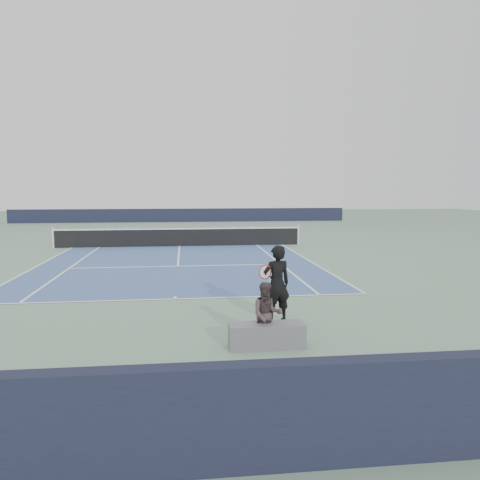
{
  "coord_description": "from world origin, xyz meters",
  "views": [
    {
      "loc": [
        0.31,
        -24.65,
        3.07
      ],
      "look_at": [
        2.37,
        -7.16,
        1.1
      ],
      "focal_mm": 35.0,
      "sensor_mm": 36.0,
      "label": 1
    }
  ],
  "objects": [
    {
      "name": "ground",
      "position": [
        0.0,
        0.0,
        0.0
      ],
      "size": [
        80.0,
        80.0,
        0.0
      ],
      "primitive_type": "plane",
      "color": "slate"
    },
    {
      "name": "tennis_ball",
      "position": [
        2.87,
        -15.02,
        0.03
      ],
      "size": [
        0.06,
        0.06,
        0.06
      ],
      "primitive_type": "sphere",
      "color": "#CADD2D",
      "rests_on": "ground"
    },
    {
      "name": "tennis_player",
      "position": [
        2.37,
        -14.33,
        0.89
      ],
      "size": [
        0.83,
        0.62,
        1.78
      ],
      "color": "black",
      "rests_on": "ground"
    },
    {
      "name": "tennis_net",
      "position": [
        0.0,
        0.0,
        0.5
      ],
      "size": [
        12.9,
        0.1,
        1.07
      ],
      "color": "silver",
      "rests_on": "ground"
    },
    {
      "name": "court_surface",
      "position": [
        0.0,
        0.0,
        0.01
      ],
      "size": [
        10.97,
        23.77,
        0.01
      ],
      "primitive_type": "cube",
      "color": "#3C588E",
      "rests_on": "ground"
    },
    {
      "name": "spectator_bench",
      "position": [
        1.85,
        -16.01,
        0.45
      ],
      "size": [
        1.47,
        0.49,
        1.27
      ],
      "color": "slate",
      "rests_on": "ground"
    },
    {
      "name": "windscreen_near",
      "position": [
        0.0,
        -19.88,
        0.6
      ],
      "size": [
        30.0,
        0.25,
        1.2
      ],
      "primitive_type": "cube",
      "color": "black",
      "rests_on": "ground"
    },
    {
      "name": "windscreen_far",
      "position": [
        0.0,
        17.88,
        0.6
      ],
      "size": [
        30.0,
        0.25,
        1.2
      ],
      "primitive_type": "cube",
      "color": "black",
      "rests_on": "ground"
    }
  ]
}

